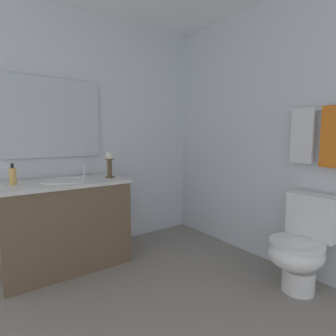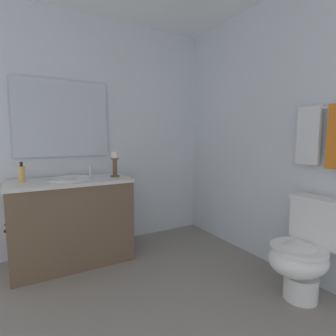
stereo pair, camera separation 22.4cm
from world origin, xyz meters
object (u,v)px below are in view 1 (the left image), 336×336
vanity_cabinet (66,224)px  sink_basin (64,185)px  towel_bar (335,108)px  towel_center (332,137)px  candle_holder_tall (109,164)px  mirror (53,118)px  soap_bottle (13,176)px  toilet (301,246)px  towel_near_vanity (302,136)px

vanity_cabinet → sink_basin: sink_basin is taller
towel_bar → towel_center: size_ratio=1.46×
vanity_cabinet → towel_center: (1.56, 1.57, 0.80)m
sink_basin → candle_holder_tall: 0.46m
towel_bar → sink_basin: bearing=-134.4°
mirror → towel_bar: (1.84, 1.59, 0.03)m
soap_bottle → mirror: bearing=119.4°
sink_basin → towel_center: size_ratio=0.85×
sink_basin → toilet: (1.48, 1.37, -0.40)m
towel_near_vanity → mirror: bearing=-135.7°
sink_basin → mirror: 0.68m
sink_basin → mirror: mirror is taller
towel_near_vanity → towel_bar: bearing=4.5°
towel_near_vanity → candle_holder_tall: bearing=-138.5°
sink_basin → mirror: size_ratio=0.45×
soap_bottle → towel_bar: (1.62, 1.98, 0.54)m
vanity_cabinet → towel_center: size_ratio=2.33×
sink_basin → soap_bottle: size_ratio=2.23×
towel_near_vanity → sink_basin: bearing=-130.2°
vanity_cabinet → toilet: bearing=42.8°
candle_holder_tall → toilet: 1.82m
mirror → candle_holder_tall: mirror is taller
vanity_cabinet → soap_bottle: (-0.06, -0.39, 0.47)m
mirror → towel_center: size_ratio=1.92×
towel_bar → mirror: bearing=-139.1°
candle_holder_tall → towel_bar: towel_bar is taller
vanity_cabinet → candle_holder_tall: size_ratio=4.42×
towel_near_vanity → soap_bottle: bearing=-125.3°
vanity_cabinet → towel_center: towel_center is taller
toilet → towel_bar: bearing=70.7°
candle_holder_tall → soap_bottle: 0.83m
mirror → candle_holder_tall: size_ratio=3.63×
sink_basin → towel_near_vanity: size_ratio=0.89×
soap_bottle → toilet: size_ratio=0.24×
towel_bar → towel_near_vanity: towel_near_vanity is taller
sink_basin → toilet: size_ratio=0.54×
vanity_cabinet → candle_holder_tall: (0.04, 0.43, 0.53)m
sink_basin → candle_holder_tall: (0.04, 0.43, 0.17)m
soap_bottle → towel_near_vanity: towel_near_vanity is taller
mirror → soap_bottle: size_ratio=5.01×
vanity_cabinet → towel_near_vanity: (1.33, 1.57, 0.81)m
vanity_cabinet → soap_bottle: size_ratio=6.10×
candle_holder_tall → toilet: bearing=33.0°
towel_center → mirror: bearing=-139.4°
towel_bar → toilet: bearing=-109.3°
candle_holder_tall → towel_bar: bearing=37.3°
soap_bottle → towel_near_vanity: size_ratio=0.40×
candle_holder_tall → towel_near_vanity: bearing=41.5°
candle_holder_tall → towel_near_vanity: size_ratio=0.55×
vanity_cabinet → towel_bar: (1.56, 1.59, 1.01)m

